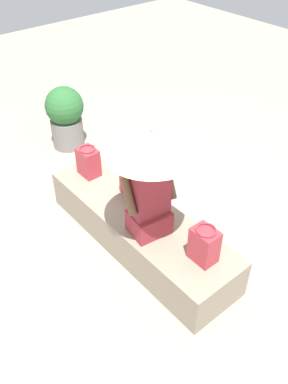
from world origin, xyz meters
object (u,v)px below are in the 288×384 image
(person_seated, at_px, (149,197))
(handbag_black, at_px, (204,245))
(shoulder_bag_spare, at_px, (88,162))
(parasol, at_px, (151,141))
(tote_bag_canvas, at_px, (133,186))
(planter_near, at_px, (66,116))

(person_seated, distance_m, handbag_black, 0.60)
(person_seated, distance_m, shoulder_bag_spare, 1.09)
(parasol, relative_size, tote_bag_canvas, 3.70)
(shoulder_bag_spare, bearing_deg, tote_bag_canvas, -168.48)
(person_seated, relative_size, shoulder_bag_spare, 2.77)
(parasol, height_order, handbag_black, parasol)
(tote_bag_canvas, xyz_separation_m, shoulder_bag_spare, (0.59, 0.12, 0.02))
(parasol, bearing_deg, shoulder_bag_spare, -5.83)
(parasol, relative_size, handbag_black, 3.25)
(parasol, xyz_separation_m, tote_bag_canvas, (0.54, -0.24, -0.85))
(person_seated, height_order, tote_bag_canvas, person_seated)
(handbag_black, distance_m, shoulder_bag_spare, 1.62)
(person_seated, relative_size, handbag_black, 2.65)
(person_seated, height_order, planter_near, person_seated)
(handbag_black, bearing_deg, shoulder_bag_spare, 1.79)
(parasol, xyz_separation_m, planter_near, (2.36, -0.57, -0.95))
(handbag_black, relative_size, tote_bag_canvas, 1.14)
(tote_bag_canvas, bearing_deg, handbag_black, 176.07)
(person_seated, height_order, handbag_black, person_seated)
(planter_near, bearing_deg, tote_bag_canvas, 169.71)
(person_seated, xyz_separation_m, planter_near, (2.29, -0.52, -0.35))
(planter_near, bearing_deg, person_seated, 167.12)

